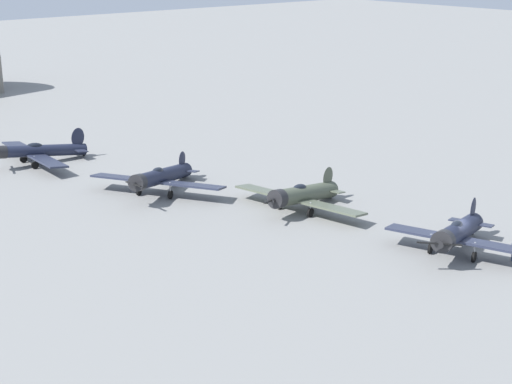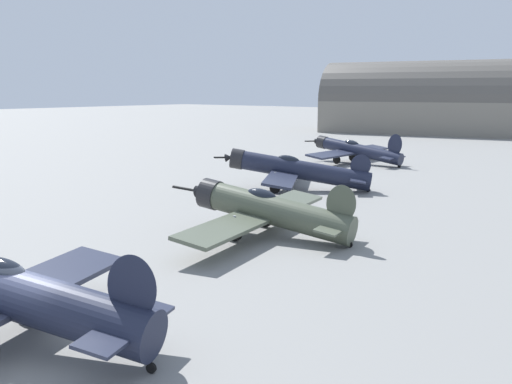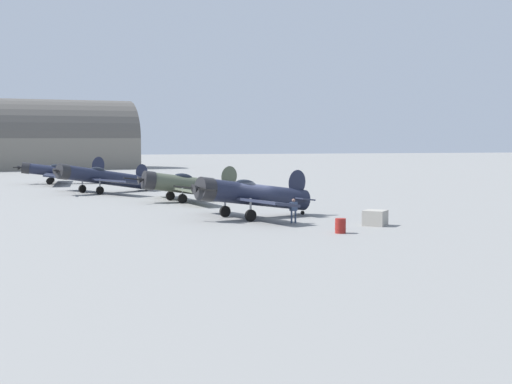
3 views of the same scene
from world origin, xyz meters
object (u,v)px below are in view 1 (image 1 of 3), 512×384
Objects in this scene: airplane_mid_apron at (302,195)px; airplane_outer_stand at (39,151)px; airplane_foreground at (457,233)px; airplane_far_line at (160,177)px.

airplane_mid_apron is 30.68m from airplane_outer_stand.
airplane_foreground is 0.80× the size of airplane_outer_stand.
airplane_outer_stand is at bearing -79.73° from airplane_mid_apron.
airplane_foreground is 45.26m from airplane_outer_stand.
airplane_far_line is 0.94× the size of airplane_outer_stand.
airplane_foreground is 0.80× the size of airplane_mid_apron.
airplane_mid_apron is at bearing 88.67° from airplane_far_line.
airplane_far_line is at bearing -91.06° from airplane_foreground.
airplane_outer_stand is (-10.75, 28.73, 0.00)m from airplane_mid_apron.
airplane_far_line is (-8.63, 26.72, -0.08)m from airplane_foreground.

